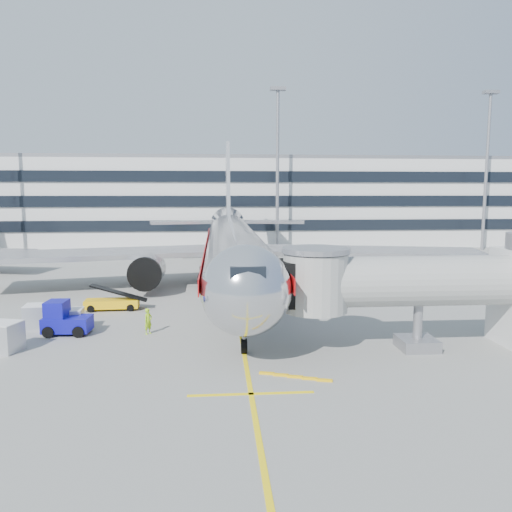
{
  "coord_description": "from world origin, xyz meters",
  "views": [
    {
      "loc": [
        -1.52,
        -36.44,
        9.45
      ],
      "look_at": [
        1.81,
        6.01,
        4.0
      ],
      "focal_mm": 35.0,
      "sensor_mm": 36.0,
      "label": 1
    }
  ],
  "objects": [
    {
      "name": "terminal",
      "position": [
        0.0,
        57.95,
        7.8
      ],
      "size": [
        150.0,
        24.25,
        15.6
      ],
      "color": "silver",
      "rests_on": "ground"
    },
    {
      "name": "stop_bar",
      "position": [
        0.0,
        -14.0,
        0.01
      ],
      "size": [
        6.0,
        0.25,
        0.01
      ],
      "primitive_type": "cube",
      "color": "yellow",
      "rests_on": "ground"
    },
    {
      "name": "belt_loader",
      "position": [
        -10.05,
        3.83,
        0.6
      ],
      "size": [
        4.48,
        1.76,
        2.13
      ],
      "color": "yellow",
      "rests_on": "ground"
    },
    {
      "name": "lead_in_line",
      "position": [
        0.0,
        10.0,
        0.01
      ],
      "size": [
        0.25,
        70.0,
        0.01
      ],
      "primitive_type": "cube",
      "color": "yellow",
      "rests_on": "ground"
    },
    {
      "name": "jet_bridge",
      "position": [
        12.18,
        -8.0,
        3.87
      ],
      "size": [
        17.8,
        4.5,
        7.0
      ],
      "color": "silver",
      "rests_on": "ground"
    },
    {
      "name": "light_mast_east",
      "position": [
        42.0,
        42.0,
        14.88
      ],
      "size": [
        2.4,
        1.2,
        25.45
      ],
      "color": "gray",
      "rests_on": "ground"
    },
    {
      "name": "main_jet",
      "position": [
        0.0,
        11.72,
        4.23
      ],
      "size": [
        50.95,
        48.7,
        16.06
      ],
      "color": "silver",
      "rests_on": "ground"
    },
    {
      "name": "baggage_tug",
      "position": [
        -11.78,
        -3.03,
        0.99
      ],
      "size": [
        3.12,
        2.09,
        2.28
      ],
      "color": "#0E0D98",
      "rests_on": "ground"
    },
    {
      "name": "light_mast_centre",
      "position": [
        8.0,
        42.0,
        14.88
      ],
      "size": [
        2.4,
        1.2,
        25.45
      ],
      "color": "gray",
      "rests_on": "ground"
    },
    {
      "name": "ramp_worker",
      "position": [
        -6.19,
        -3.41,
        0.87
      ],
      "size": [
        0.72,
        0.76,
        1.74
      ],
      "primitive_type": "imported",
      "rotation": [
        0.0,
        0.0,
        0.9
      ],
      "color": "#9BD716",
      "rests_on": "ground"
    },
    {
      "name": "cargo_container_right",
      "position": [
        -11.55,
        -1.93,
        0.74
      ],
      "size": [
        1.46,
        1.46,
        1.47
      ],
      "color": "#B7BABF",
      "rests_on": "ground"
    },
    {
      "name": "cargo_container_front",
      "position": [
        -14.23,
        -6.52,
        0.89
      ],
      "size": [
        2.05,
        2.05,
        1.78
      ],
      "color": "#B7BABF",
      "rests_on": "ground"
    },
    {
      "name": "cargo_container_left",
      "position": [
        -14.17,
        -1.27,
        0.84
      ],
      "size": [
        1.69,
        1.69,
        1.66
      ],
      "color": "#B7BABF",
      "rests_on": "ground"
    },
    {
      "name": "ground",
      "position": [
        0.0,
        0.0,
        0.0
      ],
      "size": [
        180.0,
        180.0,
        0.0
      ],
      "primitive_type": "plane",
      "color": "gray",
      "rests_on": "ground"
    }
  ]
}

